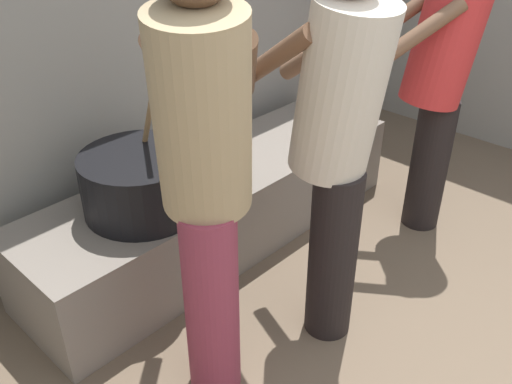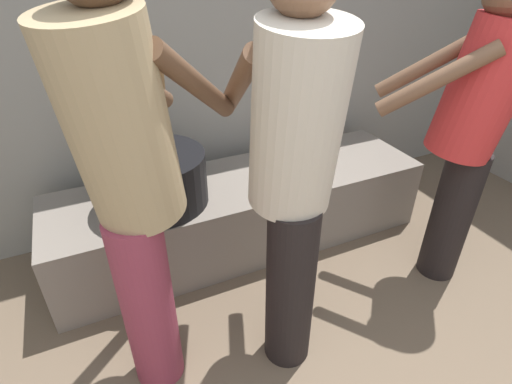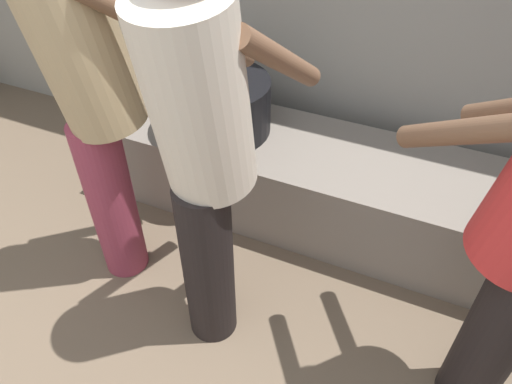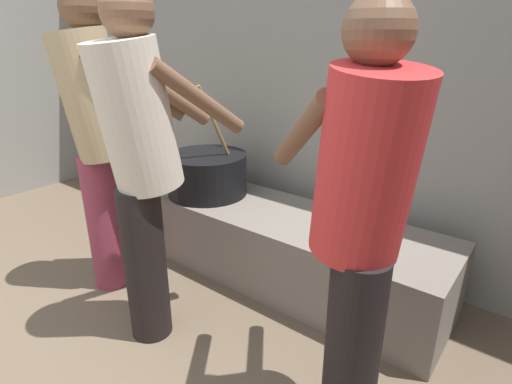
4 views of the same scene
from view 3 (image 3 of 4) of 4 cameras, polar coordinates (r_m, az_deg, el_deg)
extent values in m
cube|color=slate|center=(2.49, 6.26, 1.23)|extent=(2.17, 0.60, 0.44)
cylinder|color=black|center=(2.41, -4.56, 10.26)|extent=(0.52, 0.52, 0.27)
cylinder|color=#937047|center=(2.22, -2.83, 17.19)|extent=(0.06, 0.25, 0.51)
cylinder|color=#8C3347|center=(2.18, -16.84, -1.13)|extent=(0.20, 0.20, 0.80)
cylinder|color=tan|center=(1.80, -20.50, 16.42)|extent=(0.49, 0.49, 0.68)
cylinder|color=brown|center=(1.66, -12.00, 18.80)|extent=(0.39, 0.39, 0.37)
cylinder|color=black|center=(1.87, 26.37, -15.49)|extent=(0.20, 0.20, 0.74)
cylinder|color=brown|center=(1.38, 24.17, 6.64)|extent=(0.40, 0.34, 0.35)
cylinder|color=black|center=(1.86, -5.75, -8.65)|extent=(0.20, 0.20, 0.78)
cylinder|color=beige|center=(1.42, -6.92, 10.75)|extent=(0.36, 0.43, 0.67)
cylinder|color=brown|center=(1.49, 2.98, 15.54)|extent=(0.15, 0.48, 0.36)
cylinder|color=brown|center=(1.63, -5.61, 17.75)|extent=(0.15, 0.48, 0.36)
camera|label=1|loc=(2.18, -71.32, 14.97)|focal=38.76mm
camera|label=2|loc=(1.29, -65.17, 7.30)|focal=28.00mm
camera|label=4|loc=(0.91, 88.55, -34.75)|focal=28.49mm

